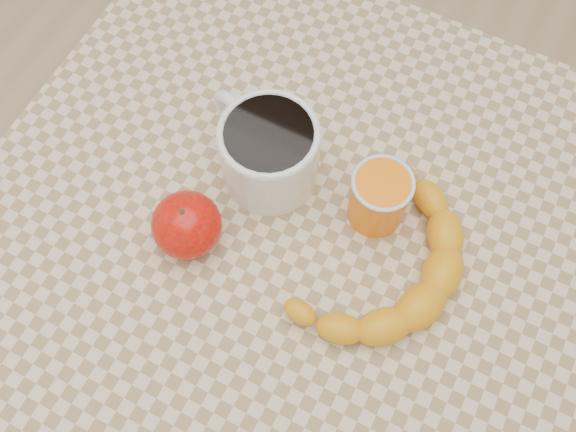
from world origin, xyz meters
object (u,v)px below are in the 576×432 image
at_px(orange_juice_glass, 379,198).
at_px(apple, 187,225).
at_px(banana, 383,263).
at_px(table, 288,247).
at_px(coffee_mug, 268,150).

relative_size(orange_juice_glass, apple, 0.81).
xyz_separation_m(orange_juice_glass, banana, (0.04, -0.07, -0.02)).
bearing_deg(apple, orange_juice_glass, 35.57).
distance_m(orange_juice_glass, apple, 0.23).
relative_size(table, coffee_mug, 4.31).
relative_size(orange_juice_glass, banana, 0.25).
relative_size(apple, banana, 0.31).
xyz_separation_m(table, banana, (0.13, -0.00, 0.11)).
bearing_deg(table, apple, -143.22).
bearing_deg(banana, orange_juice_glass, 137.70).
bearing_deg(apple, table, 36.78).
height_order(table, coffee_mug, coffee_mug).
xyz_separation_m(coffee_mug, banana, (0.19, -0.06, -0.03)).
distance_m(table, apple, 0.18).
height_order(orange_juice_glass, banana, orange_juice_glass).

